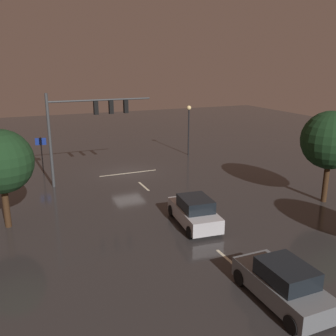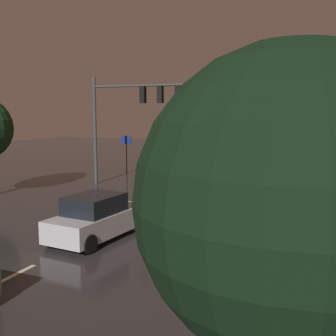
{
  "view_description": "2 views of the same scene",
  "coord_description": "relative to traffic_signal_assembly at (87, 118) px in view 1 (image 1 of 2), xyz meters",
  "views": [
    {
      "loc": [
        8.95,
        29.46,
        9.05
      ],
      "look_at": [
        -0.74,
        6.94,
        2.12
      ],
      "focal_mm": 40.03,
      "sensor_mm": 36.0,
      "label": 1
    },
    {
      "loc": [
        -8.74,
        24.95,
        4.8
      ],
      "look_at": [
        -0.83,
        5.98,
        2.0
      ],
      "focal_mm": 44.94,
      "sensor_mm": 36.0,
      "label": 2
    }
  ],
  "objects": [
    {
      "name": "lane_dash_mid",
      "position": [
        -3.46,
        8.63,
        -5.01
      ],
      "size": [
        0.16,
        2.2,
        0.01
      ],
      "primitive_type": "cube",
      "rotation": [
        0.0,
        0.0,
        1.57
      ],
      "color": "beige",
      "rests_on": "ground_plane"
    },
    {
      "name": "car_approaching",
      "position": [
        -3.8,
        10.35,
        -4.22
      ],
      "size": [
        2.27,
        4.5,
        1.7
      ],
      "color": "#B7B7BC",
      "rests_on": "ground_plane"
    },
    {
      "name": "street_lamp_left_kerb",
      "position": [
        -11.04,
        -5.09,
        -1.52
      ],
      "size": [
        0.44,
        0.44,
        4.97
      ],
      "color": "black",
      "rests_on": "ground_plane"
    },
    {
      "name": "tree_left_far",
      "position": [
        -13.55,
        10.45,
        -0.81
      ],
      "size": [
        3.79,
        3.79,
        6.12
      ],
      "color": "#382314",
      "rests_on": "ground_plane"
    },
    {
      "name": "route_sign",
      "position": [
        3.11,
        -4.83,
        -2.9
      ],
      "size": [
        0.9,
        0.22,
        2.93
      ],
      "color": "#383A3D",
      "rests_on": "ground_plane"
    },
    {
      "name": "stop_bar",
      "position": [
        -3.46,
        -1.18,
        -5.01
      ],
      "size": [
        5.0,
        0.16,
        0.01
      ],
      "primitive_type": "cube",
      "color": "beige",
      "rests_on": "ground_plane"
    },
    {
      "name": "lane_dash_far",
      "position": [
        -3.46,
        2.63,
        -5.01
      ],
      "size": [
        0.16,
        2.2,
        0.01
      ],
      "primitive_type": "cube",
      "rotation": [
        0.0,
        0.0,
        1.57
      ],
      "color": "beige",
      "rests_on": "ground_plane"
    },
    {
      "name": "ground_plane",
      "position": [
        -3.46,
        -1.37,
        -5.01
      ],
      "size": [
        80.0,
        80.0,
        0.0
      ],
      "primitive_type": "plane",
      "color": "#2D2B2B"
    },
    {
      "name": "car_distant",
      "position": [
        -3.63,
        18.17,
        -4.22
      ],
      "size": [
        1.92,
        4.38,
        1.7
      ],
      "color": "slate",
      "rests_on": "ground_plane"
    },
    {
      "name": "tree_right_near",
      "position": [
        6.09,
        6.4,
        -1.18
      ],
      "size": [
        3.55,
        3.55,
        5.63
      ],
      "color": "#382314",
      "rests_on": "ground_plane"
    },
    {
      "name": "lane_dash_near",
      "position": [
        -3.46,
        14.63,
        -5.01
      ],
      "size": [
        0.16,
        2.2,
        0.01
      ],
      "primitive_type": "cube",
      "rotation": [
        0.0,
        0.0,
        1.57
      ],
      "color": "beige",
      "rests_on": "ground_plane"
    },
    {
      "name": "traffic_signal_assembly",
      "position": [
        0.0,
        0.0,
        0.0
      ],
      "size": [
        7.9,
        0.47,
        6.97
      ],
      "color": "#383A3D",
      "rests_on": "ground_plane"
    }
  ]
}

